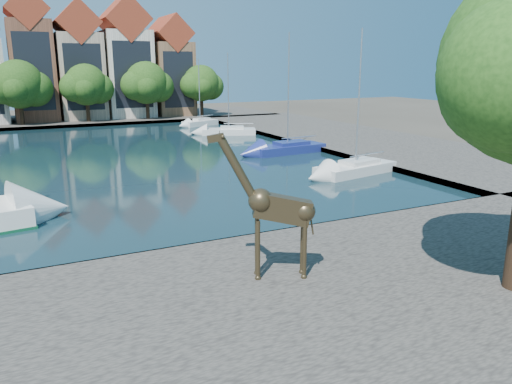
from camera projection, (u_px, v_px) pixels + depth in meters
ground at (214, 250)px, 21.82m from camera, size 160.00×160.00×0.00m
water_basin at (111, 159)px, 42.68m from camera, size 38.00×50.00×0.08m
near_quay at (296, 315)px, 15.68m from camera, size 50.00×14.00×0.50m
far_quay at (69, 120)px, 70.45m from camera, size 60.00×16.00×0.50m
right_quay at (350, 138)px, 53.31m from camera, size 14.00×52.00×0.50m
townhouse_center at (31, 61)px, 66.71m from camera, size 5.44×9.18×16.93m
townhouse_east_inner at (79, 66)px, 69.43m from camera, size 5.94×9.18×15.79m
townhouse_east_mid at (126, 63)px, 72.12m from camera, size 6.43×9.18×16.65m
townhouse_east_end at (169, 70)px, 75.14m from camera, size 5.44×9.18×14.43m
far_tree_mid_west at (20, 86)px, 61.89m from camera, size 7.80×6.00×8.00m
far_tree_mid_east at (87, 86)px, 65.35m from camera, size 7.02×5.40×7.52m
far_tree_east at (147, 84)px, 68.74m from camera, size 7.54×5.80×7.84m
far_tree_far_east at (202, 84)px, 72.19m from camera, size 6.76×5.20×7.36m
giraffe_statue at (274, 208)px, 17.34m from camera, size 3.49×1.74×5.19m
sailboat_right_a at (355, 167)px, 36.58m from camera, size 6.87×3.50×10.24m
sailboat_right_b at (288, 147)px, 45.33m from camera, size 7.17×3.08×10.52m
sailboat_right_c at (229, 130)px, 57.17m from camera, size 6.40×4.24×9.08m
sailboat_right_d at (200, 122)px, 65.49m from camera, size 5.22×3.38×8.46m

